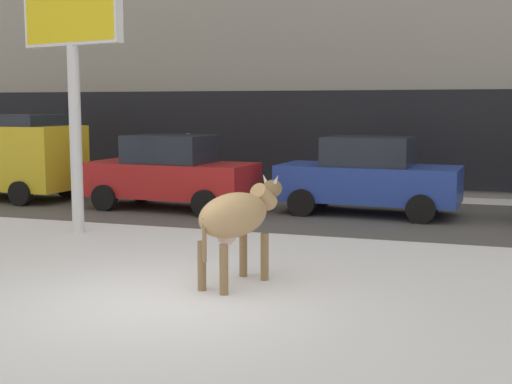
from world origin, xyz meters
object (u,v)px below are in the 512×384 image
at_px(billboard, 71,16).
at_px(car_red_sedan, 171,173).
at_px(pedestrian_near_billboard, 188,162).
at_px(car_yellow_van, 0,154).
at_px(cow_tan, 237,216).
at_px(car_blue_sedan, 368,176).

bearing_deg(billboard, car_red_sedan, 83.17).
bearing_deg(pedestrian_near_billboard, car_yellow_van, -141.91).
relative_size(cow_tan, pedestrian_near_billboard, 1.12).
bearing_deg(car_yellow_van, car_blue_sedan, 2.31).
distance_m(cow_tan, billboard, 6.26).
xyz_separation_m(billboard, car_yellow_van, (-4.88, 3.80, -3.07)).
height_order(cow_tan, car_blue_sedan, car_blue_sedan).
bearing_deg(car_yellow_van, car_red_sedan, -3.06).
bearing_deg(pedestrian_near_billboard, car_red_sedan, -72.79).
relative_size(car_yellow_van, car_red_sedan, 1.09).
xyz_separation_m(billboard, car_blue_sedan, (5.22, 4.21, -3.41)).
height_order(billboard, pedestrian_near_billboard, billboard).
distance_m(cow_tan, car_yellow_van, 11.48).
xyz_separation_m(cow_tan, billboard, (-4.47, 2.86, 3.32)).
distance_m(billboard, car_yellow_van, 6.91).
xyz_separation_m(car_yellow_van, car_red_sedan, (5.30, -0.28, -0.33)).
xyz_separation_m(car_yellow_van, car_blue_sedan, (10.10, 0.41, -0.33)).
relative_size(billboard, pedestrian_near_billboard, 3.21).
distance_m(car_blue_sedan, pedestrian_near_billboard, 6.57).
relative_size(car_yellow_van, pedestrian_near_billboard, 2.72).
distance_m(cow_tan, car_red_sedan, 7.55).
height_order(cow_tan, car_yellow_van, car_yellow_van).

